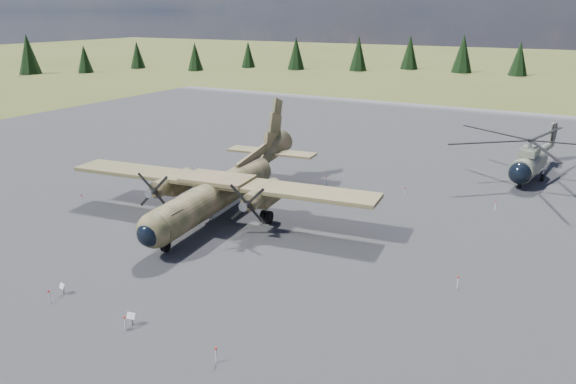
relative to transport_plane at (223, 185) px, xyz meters
The scene contains 8 objects.
ground 6.16m from the transport_plane, 45.86° to the right, with size 500.00×500.00×0.00m, color brown.
apron 7.58m from the transport_plane, 56.82° to the left, with size 120.00×120.00×0.04m, color slate.
transport_plane is the anchor object (origin of this frame).
helicopter_near 30.97m from the transport_plane, 46.94° to the left, with size 19.14×21.35×4.43m.
info_placard_left 16.51m from the transport_plane, 91.19° to the right, with size 0.49×0.28×0.72m.
info_placard_right 18.10m from the transport_plane, 70.97° to the right, with size 0.54×0.31×0.80m.
barrier_fence 5.73m from the transport_plane, 49.98° to the right, with size 33.12×29.62×0.85m.
treeline 8.67m from the transport_plane, 45.25° to the right, with size 280.65×286.55×10.99m.
Camera 1 is at (22.47, -32.36, 16.39)m, focal length 35.00 mm.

